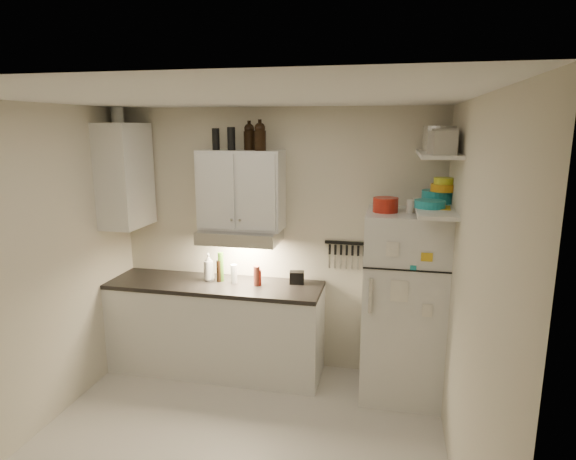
# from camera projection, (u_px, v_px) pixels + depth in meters

# --- Properties ---
(floor) EXTENTS (3.20, 3.00, 0.02)m
(floor) POSITION_uv_depth(u_px,v_px,m) (230.00, 454.00, 3.63)
(floor) COLOR beige
(floor) RESTS_ON ground
(ceiling) EXTENTS (3.20, 3.00, 0.02)m
(ceiling) POSITION_uv_depth(u_px,v_px,m) (220.00, 96.00, 3.08)
(ceiling) COLOR white
(ceiling) RESTS_ON ground
(back_wall) EXTENTS (3.20, 0.02, 2.60)m
(back_wall) POSITION_uv_depth(u_px,v_px,m) (277.00, 241.00, 4.80)
(back_wall) COLOR beige
(back_wall) RESTS_ON ground
(left_wall) EXTENTS (0.02, 3.00, 2.60)m
(left_wall) POSITION_uv_depth(u_px,v_px,m) (27.00, 275.00, 3.69)
(left_wall) COLOR beige
(left_wall) RESTS_ON ground
(right_wall) EXTENTS (0.02, 3.00, 2.60)m
(right_wall) POSITION_uv_depth(u_px,v_px,m) (469.00, 308.00, 3.02)
(right_wall) COLOR beige
(right_wall) RESTS_ON ground
(base_cabinet) EXTENTS (2.10, 0.60, 0.88)m
(base_cabinet) POSITION_uv_depth(u_px,v_px,m) (216.00, 329.00, 4.80)
(base_cabinet) COLOR silver
(base_cabinet) RESTS_ON floor
(countertop) EXTENTS (2.10, 0.62, 0.04)m
(countertop) POSITION_uv_depth(u_px,v_px,m) (215.00, 285.00, 4.70)
(countertop) COLOR black
(countertop) RESTS_ON base_cabinet
(upper_cabinet) EXTENTS (0.80, 0.33, 0.75)m
(upper_cabinet) POSITION_uv_depth(u_px,v_px,m) (241.00, 190.00, 4.58)
(upper_cabinet) COLOR silver
(upper_cabinet) RESTS_ON back_wall
(side_cabinet) EXTENTS (0.33, 0.55, 1.00)m
(side_cabinet) POSITION_uv_depth(u_px,v_px,m) (125.00, 176.00, 4.66)
(side_cabinet) COLOR silver
(side_cabinet) RESTS_ON left_wall
(range_hood) EXTENTS (0.76, 0.46, 0.12)m
(range_hood) POSITION_uv_depth(u_px,v_px,m) (240.00, 236.00, 4.61)
(range_hood) COLOR silver
(range_hood) RESTS_ON back_wall
(fridge) EXTENTS (0.70, 0.68, 1.70)m
(fridge) POSITION_uv_depth(u_px,v_px,m) (403.00, 305.00, 4.30)
(fridge) COLOR silver
(fridge) RESTS_ON floor
(shelf_hi) EXTENTS (0.30, 0.95, 0.03)m
(shelf_hi) POSITION_uv_depth(u_px,v_px,m) (438.00, 154.00, 3.84)
(shelf_hi) COLOR silver
(shelf_hi) RESTS_ON right_wall
(shelf_lo) EXTENTS (0.30, 0.95, 0.03)m
(shelf_lo) POSITION_uv_depth(u_px,v_px,m) (434.00, 208.00, 3.94)
(shelf_lo) COLOR silver
(shelf_lo) RESTS_ON right_wall
(knife_strip) EXTENTS (0.42, 0.02, 0.03)m
(knife_strip) POSITION_uv_depth(u_px,v_px,m) (347.00, 243.00, 4.63)
(knife_strip) COLOR black
(knife_strip) RESTS_ON back_wall
(dutch_oven) EXTENTS (0.22, 0.22, 0.12)m
(dutch_oven) POSITION_uv_depth(u_px,v_px,m) (385.00, 205.00, 4.11)
(dutch_oven) COLOR #AD2114
(dutch_oven) RESTS_ON fridge
(book_stack) EXTENTS (0.21, 0.25, 0.08)m
(book_stack) POSITION_uv_depth(u_px,v_px,m) (438.00, 212.00, 3.89)
(book_stack) COLOR gold
(book_stack) RESTS_ON fridge
(spice_jar) EXTENTS (0.08, 0.08, 0.11)m
(spice_jar) POSITION_uv_depth(u_px,v_px,m) (410.00, 206.00, 4.07)
(spice_jar) COLOR silver
(spice_jar) RESTS_ON fridge
(stock_pot) EXTENTS (0.34, 0.34, 0.21)m
(stock_pot) POSITION_uv_depth(u_px,v_px,m) (440.00, 138.00, 4.04)
(stock_pot) COLOR silver
(stock_pot) RESTS_ON shelf_hi
(tin_a) EXTENTS (0.19, 0.18, 0.19)m
(tin_a) POSITION_uv_depth(u_px,v_px,m) (444.00, 141.00, 3.71)
(tin_a) COLOR #AAAAAD
(tin_a) RESTS_ON shelf_hi
(tin_b) EXTENTS (0.20, 0.20, 0.17)m
(tin_b) POSITION_uv_depth(u_px,v_px,m) (442.00, 143.00, 3.52)
(tin_b) COLOR #AAAAAD
(tin_b) RESTS_ON shelf_hi
(bowl_teal) EXTENTS (0.26, 0.26, 0.11)m
(bowl_teal) POSITION_uv_depth(u_px,v_px,m) (437.00, 197.00, 4.13)
(bowl_teal) COLOR teal
(bowl_teal) RESTS_ON shelf_lo
(bowl_orange) EXTENTS (0.21, 0.21, 0.06)m
(bowl_orange) POSITION_uv_depth(u_px,v_px,m) (443.00, 188.00, 4.05)
(bowl_orange) COLOR orange
(bowl_orange) RESTS_ON bowl_teal
(bowl_yellow) EXTENTS (0.17, 0.17, 0.05)m
(bowl_yellow) POSITION_uv_depth(u_px,v_px,m) (444.00, 181.00, 4.04)
(bowl_yellow) COLOR yellow
(bowl_yellow) RESTS_ON bowl_orange
(plates) EXTENTS (0.32, 0.32, 0.06)m
(plates) POSITION_uv_depth(u_px,v_px,m) (430.00, 204.00, 3.87)
(plates) COLOR teal
(plates) RESTS_ON shelf_lo
(growler_a) EXTENTS (0.11, 0.11, 0.25)m
(growler_a) POSITION_uv_depth(u_px,v_px,m) (249.00, 136.00, 4.49)
(growler_a) COLOR black
(growler_a) RESTS_ON upper_cabinet
(growler_b) EXTENTS (0.12, 0.12, 0.26)m
(growler_b) POSITION_uv_depth(u_px,v_px,m) (260.00, 136.00, 4.36)
(growler_b) COLOR black
(growler_b) RESTS_ON upper_cabinet
(thermos_a) EXTENTS (0.08, 0.08, 0.21)m
(thermos_a) POSITION_uv_depth(u_px,v_px,m) (231.00, 139.00, 4.43)
(thermos_a) COLOR black
(thermos_a) RESTS_ON upper_cabinet
(thermos_b) EXTENTS (0.08, 0.08, 0.20)m
(thermos_b) POSITION_uv_depth(u_px,v_px,m) (216.00, 139.00, 4.48)
(thermos_b) COLOR black
(thermos_b) RESTS_ON upper_cabinet
(side_jar) EXTENTS (0.14, 0.14, 0.15)m
(side_jar) POSITION_uv_depth(u_px,v_px,m) (117.00, 115.00, 4.59)
(side_jar) COLOR silver
(side_jar) RESTS_ON side_cabinet
(soap_bottle) EXTENTS (0.15, 0.16, 0.31)m
(soap_bottle) POSITION_uv_depth(u_px,v_px,m) (209.00, 265.00, 4.74)
(soap_bottle) COLOR silver
(soap_bottle) RESTS_ON countertop
(pepper_mill) EXTENTS (0.08, 0.08, 0.19)m
(pepper_mill) POSITION_uv_depth(u_px,v_px,m) (257.00, 276.00, 4.60)
(pepper_mill) COLOR maroon
(pepper_mill) RESTS_ON countertop
(oil_bottle) EXTENTS (0.06, 0.06, 0.29)m
(oil_bottle) POSITION_uv_depth(u_px,v_px,m) (221.00, 267.00, 4.72)
(oil_bottle) COLOR #305715
(oil_bottle) RESTS_ON countertop
(vinegar_bottle) EXTENTS (0.06, 0.06, 0.21)m
(vinegar_bottle) POSITION_uv_depth(u_px,v_px,m) (219.00, 271.00, 4.71)
(vinegar_bottle) COLOR black
(vinegar_bottle) RESTS_ON countertop
(clear_bottle) EXTENTS (0.07, 0.07, 0.19)m
(clear_bottle) POSITION_uv_depth(u_px,v_px,m) (234.00, 274.00, 4.68)
(clear_bottle) COLOR silver
(clear_bottle) RESTS_ON countertop
(red_jar) EXTENTS (0.08, 0.08, 0.15)m
(red_jar) POSITION_uv_depth(u_px,v_px,m) (257.00, 278.00, 4.62)
(red_jar) COLOR #AD2114
(red_jar) RESTS_ON countertop
(caddy) EXTENTS (0.15, 0.12, 0.12)m
(caddy) POSITION_uv_depth(u_px,v_px,m) (297.00, 277.00, 4.67)
(caddy) COLOR black
(caddy) RESTS_ON countertop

